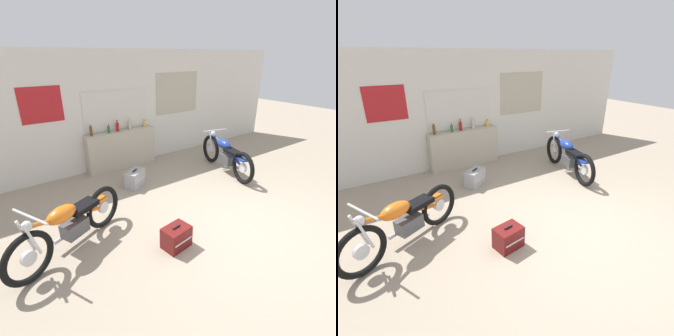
% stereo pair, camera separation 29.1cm
% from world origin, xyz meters
% --- Properties ---
extents(ground_plane, '(24.00, 24.00, 0.00)m').
position_xyz_m(ground_plane, '(0.00, 0.00, 0.00)').
color(ground_plane, gray).
extents(wall_back, '(10.00, 0.07, 2.80)m').
position_xyz_m(wall_back, '(-0.00, 3.76, 1.40)').
color(wall_back, silver).
rests_on(wall_back, ground_plane).
extents(sill_counter, '(1.78, 0.28, 0.94)m').
position_xyz_m(sill_counter, '(-0.50, 3.58, 0.47)').
color(sill_counter, '#B7AD99').
rests_on(sill_counter, ground_plane).
extents(bottle_leftmost, '(0.07, 0.07, 0.30)m').
position_xyz_m(bottle_leftmost, '(-1.22, 3.58, 1.08)').
color(bottle_leftmost, '#5B3814').
rests_on(bottle_leftmost, sill_counter).
extents(bottle_left_center, '(0.06, 0.06, 0.23)m').
position_xyz_m(bottle_left_center, '(-0.79, 3.58, 1.05)').
color(bottle_left_center, '#23662D').
rests_on(bottle_left_center, sill_counter).
extents(bottle_center, '(0.08, 0.08, 0.27)m').
position_xyz_m(bottle_center, '(-0.56, 3.60, 1.07)').
color(bottle_center, maroon).
rests_on(bottle_center, sill_counter).
extents(bottle_right_center, '(0.08, 0.08, 0.29)m').
position_xyz_m(bottle_right_center, '(-0.21, 3.60, 1.08)').
color(bottle_right_center, '#B7B2A8').
rests_on(bottle_right_center, sill_counter).
extents(bottle_rightmost, '(0.08, 0.08, 0.17)m').
position_xyz_m(bottle_rightmost, '(0.22, 3.63, 1.02)').
color(bottle_rightmost, gold).
rests_on(bottle_rightmost, sill_counter).
extents(motorcycle_blue, '(0.72, 2.07, 0.92)m').
position_xyz_m(motorcycle_blue, '(1.43, 1.85, 0.43)').
color(motorcycle_blue, black).
rests_on(motorcycle_blue, ground_plane).
extents(motorcycle_orange, '(1.89, 1.02, 0.90)m').
position_xyz_m(motorcycle_orange, '(-2.50, 1.15, 0.43)').
color(motorcycle_orange, black).
rests_on(motorcycle_orange, ground_plane).
extents(hard_case_silver, '(0.55, 0.48, 0.39)m').
position_xyz_m(hard_case_silver, '(-0.77, 2.42, 0.18)').
color(hard_case_silver, '#9E9EA3').
rests_on(hard_case_silver, ground_plane).
extents(hard_case_darkred, '(0.44, 0.35, 0.36)m').
position_xyz_m(hard_case_darkred, '(-1.22, 0.31, 0.17)').
color(hard_case_darkred, maroon).
rests_on(hard_case_darkred, ground_plane).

